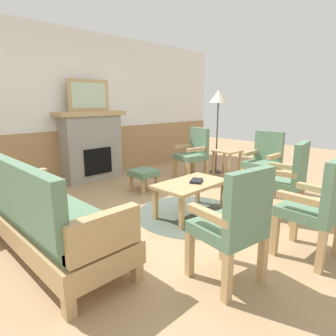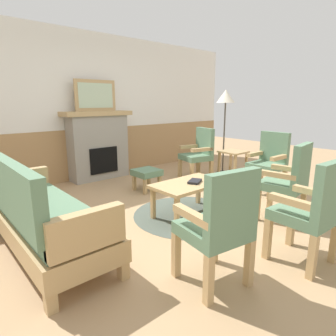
# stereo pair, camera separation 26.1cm
# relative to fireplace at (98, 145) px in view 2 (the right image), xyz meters

# --- Properties ---
(ground_plane) EXTENTS (14.00, 14.00, 0.00)m
(ground_plane) POSITION_rel_fireplace_xyz_m (0.00, -2.35, -0.65)
(ground_plane) COLOR tan
(wall_back) EXTENTS (7.20, 0.14, 2.70)m
(wall_back) POSITION_rel_fireplace_xyz_m (0.00, 0.25, 0.66)
(wall_back) COLOR white
(wall_back) RESTS_ON ground_plane
(fireplace) EXTENTS (1.30, 0.44, 1.28)m
(fireplace) POSITION_rel_fireplace_xyz_m (0.00, 0.00, 0.00)
(fireplace) COLOR gray
(fireplace) RESTS_ON ground_plane
(framed_picture) EXTENTS (0.80, 0.04, 0.56)m
(framed_picture) POSITION_rel_fireplace_xyz_m (0.00, 0.00, 0.91)
(framed_picture) COLOR tan
(framed_picture) RESTS_ON fireplace
(couch) EXTENTS (0.70, 1.80, 0.98)m
(couch) POSITION_rel_fireplace_xyz_m (-1.78, -2.21, -0.26)
(couch) COLOR tan
(couch) RESTS_ON ground_plane
(coffee_table) EXTENTS (0.96, 0.56, 0.44)m
(coffee_table) POSITION_rel_fireplace_xyz_m (-0.03, -2.44, -0.27)
(coffee_table) COLOR tan
(coffee_table) RESTS_ON ground_plane
(round_rug) EXTENTS (1.45, 1.45, 0.01)m
(round_rug) POSITION_rel_fireplace_xyz_m (-0.03, -2.44, -0.65)
(round_rug) COLOR #4C564C
(round_rug) RESTS_ON ground_plane
(book_on_table) EXTENTS (0.26, 0.22, 0.03)m
(book_on_table) POSITION_rel_fireplace_xyz_m (0.03, -2.48, -0.20)
(book_on_table) COLOR black
(book_on_table) RESTS_ON coffee_table
(footstool) EXTENTS (0.40, 0.40, 0.36)m
(footstool) POSITION_rel_fireplace_xyz_m (0.20, -1.23, -0.37)
(footstool) COLOR tan
(footstool) RESTS_ON ground_plane
(armchair_near_fireplace) EXTENTS (0.58, 0.58, 0.98)m
(armchair_near_fireplace) POSITION_rel_fireplace_xyz_m (1.32, -1.37, -0.11)
(armchair_near_fireplace) COLOR tan
(armchair_near_fireplace) RESTS_ON ground_plane
(armchair_by_window_left) EXTENTS (0.49, 0.49, 0.98)m
(armchair_by_window_left) POSITION_rel_fireplace_xyz_m (1.62, -2.62, -0.11)
(armchair_by_window_left) COLOR tan
(armchair_by_window_left) RESTS_ON ground_plane
(armchair_front_left) EXTENTS (0.51, 0.51, 0.98)m
(armchair_front_left) POSITION_rel_fireplace_xyz_m (-0.04, -3.97, -0.11)
(armchair_front_left) COLOR tan
(armchair_front_left) RESTS_ON ground_plane
(armchair_front_center) EXTENTS (0.54, 0.54, 0.98)m
(armchair_front_center) POSITION_rel_fireplace_xyz_m (0.74, -3.37, -0.11)
(armchair_front_center) COLOR tan
(armchair_front_center) RESTS_ON ground_plane
(armchair_corner_left) EXTENTS (0.55, 0.55, 0.98)m
(armchair_corner_left) POSITION_rel_fireplace_xyz_m (-0.91, -3.63, -0.11)
(armchair_corner_left) COLOR tan
(armchair_corner_left) RESTS_ON ground_plane
(side_table) EXTENTS (0.44, 0.44, 0.55)m
(side_table) POSITION_rel_fireplace_xyz_m (1.85, -1.75, -0.22)
(side_table) COLOR tan
(side_table) RESTS_ON ground_plane
(floor_lamp_by_chairs) EXTENTS (0.36, 0.36, 1.68)m
(floor_lamp_by_chairs) POSITION_rel_fireplace_xyz_m (2.10, -1.34, 0.80)
(floor_lamp_by_chairs) COLOR #332D28
(floor_lamp_by_chairs) RESTS_ON ground_plane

